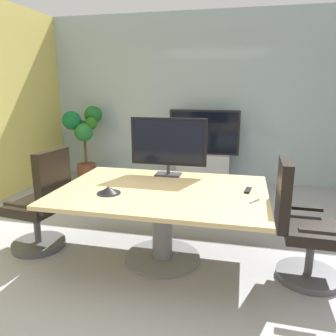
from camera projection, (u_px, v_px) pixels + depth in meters
ground_plane at (159, 264)px, 3.24m from camera, size 7.31×7.31×0.00m
wall_back_glass_partition at (203, 99)px, 5.86m from camera, size 5.71×0.10×2.94m
conference_table at (162, 205)px, 3.20m from camera, size 1.98×1.39×0.74m
office_chair_left at (42, 209)px, 3.44m from camera, size 0.62×0.60×1.09m
office_chair_right at (301, 231)px, 2.91m from camera, size 0.60×0.58×1.09m
tv_monitor at (168, 143)px, 3.58m from camera, size 0.84×0.18×0.64m
wall_display_unit at (203, 160)px, 5.76m from camera, size 1.20×0.36×1.31m
potted_plant at (84, 134)px, 5.95m from camera, size 0.60×0.63×1.35m
conference_phone at (109, 190)px, 3.03m from camera, size 0.22×0.22×0.07m
remote_control at (248, 190)px, 3.11m from camera, size 0.08×0.18×0.02m
whiteboard_marker at (254, 201)px, 2.82m from camera, size 0.09×0.12×0.02m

